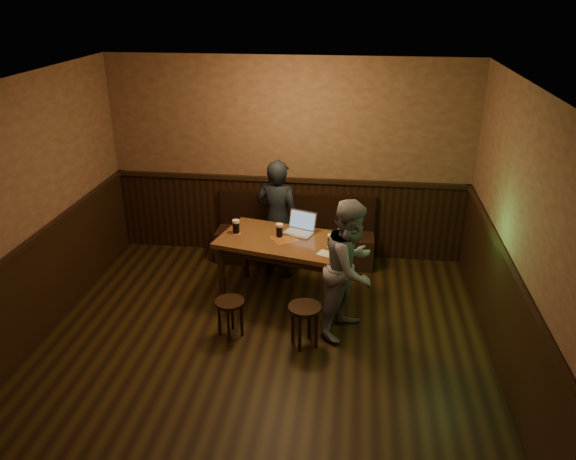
% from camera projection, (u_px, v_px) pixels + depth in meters
% --- Properties ---
extents(room, '(5.04, 6.04, 2.84)m').
position_uv_depth(room, '(252.00, 265.00, 5.30)').
color(room, black).
rests_on(room, ground).
extents(bench, '(2.20, 0.50, 0.95)m').
position_uv_depth(bench, '(295.00, 240.00, 7.94)').
color(bench, black).
rests_on(bench, ground).
extents(pub_table, '(1.71, 1.22, 0.83)m').
position_uv_depth(pub_table, '(285.00, 247.00, 6.76)').
color(pub_table, '#552C18').
rests_on(pub_table, ground).
extents(stool_left, '(0.35, 0.35, 0.45)m').
position_uv_depth(stool_left, '(230.00, 308.00, 6.18)').
color(stool_left, black).
rests_on(stool_left, ground).
extents(stool_right, '(0.44, 0.44, 0.49)m').
position_uv_depth(stool_right, '(305.00, 314.00, 6.01)').
color(stool_right, black).
rests_on(stool_right, ground).
extents(pint_left, '(0.11, 0.11, 0.18)m').
position_uv_depth(pint_left, '(236.00, 227.00, 6.84)').
color(pint_left, '#B93216').
rests_on(pint_left, pub_table).
extents(pint_mid, '(0.11, 0.11, 0.17)m').
position_uv_depth(pint_mid, '(279.00, 230.00, 6.74)').
color(pint_mid, '#B93216').
rests_on(pint_mid, pub_table).
extents(pint_right, '(0.10, 0.10, 0.16)m').
position_uv_depth(pint_right, '(331.00, 241.00, 6.49)').
color(pint_right, '#B93216').
rests_on(pint_right, pub_table).
extents(laptop, '(0.44, 0.39, 0.25)m').
position_uv_depth(laptop, '(300.00, 227.00, 6.87)').
color(laptop, silver).
rests_on(laptop, pub_table).
extents(menu, '(0.26, 0.23, 0.00)m').
position_uv_depth(menu, '(327.00, 254.00, 6.34)').
color(menu, silver).
rests_on(menu, pub_table).
extents(person_suit, '(0.66, 0.51, 1.62)m').
position_uv_depth(person_suit, '(278.00, 219.00, 7.34)').
color(person_suit, black).
rests_on(person_suit, ground).
extents(person_grey, '(0.87, 0.95, 1.58)m').
position_uv_depth(person_grey, '(351.00, 268.00, 6.11)').
color(person_grey, gray).
rests_on(person_grey, ground).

